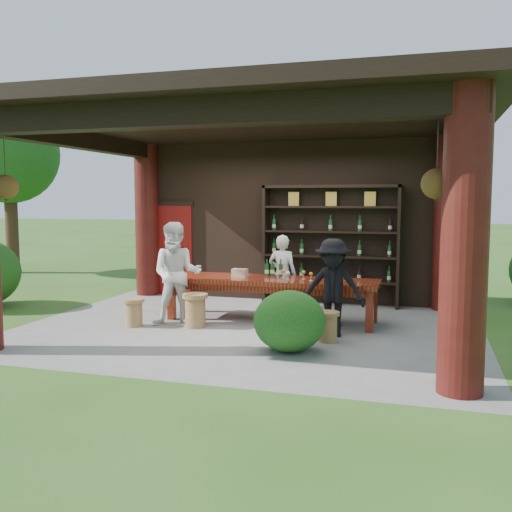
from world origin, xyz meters
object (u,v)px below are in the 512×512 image
(stool_near_right, at_px, (328,326))
(guest_woman, at_px, (177,274))
(wine_shelf, at_px, (330,245))
(stool_near_left, at_px, (195,309))
(stool_far_left, at_px, (134,312))
(guest_man, at_px, (333,288))
(tasting_table, at_px, (271,285))
(napkin_basket, at_px, (240,273))
(host, at_px, (282,274))

(stool_near_right, bearing_deg, guest_woman, 171.30)
(wine_shelf, relative_size, stool_near_right, 6.01)
(stool_near_left, relative_size, stool_far_left, 1.20)
(stool_far_left, bearing_deg, guest_man, 4.80)
(stool_far_left, xyz_separation_m, guest_man, (3.27, 0.27, 0.51))
(wine_shelf, bearing_deg, guest_man, -79.93)
(wine_shelf, distance_m, tasting_table, 2.06)
(guest_man, height_order, napkin_basket, guest_man)
(wine_shelf, xyz_separation_m, stool_near_right, (0.46, -3.01, -0.96))
(stool_near_right, bearing_deg, stool_far_left, 178.09)
(tasting_table, bearing_deg, stool_near_right, -44.58)
(stool_far_left, bearing_deg, tasting_table, 26.80)
(wine_shelf, relative_size, host, 1.86)
(wine_shelf, xyz_separation_m, stool_far_left, (-2.81, -2.90, -0.95))
(wine_shelf, distance_m, stool_near_left, 3.34)
(stool_near_left, bearing_deg, wine_shelf, 55.89)
(stool_near_left, relative_size, guest_man, 0.37)
(stool_near_left, xyz_separation_m, stool_far_left, (-1.00, -0.24, -0.05))
(guest_man, xyz_separation_m, napkin_basket, (-1.77, 0.81, 0.06))
(stool_near_right, height_order, guest_man, guest_man)
(wine_shelf, relative_size, guest_man, 1.80)
(wine_shelf, bearing_deg, stool_far_left, -134.01)
(stool_far_left, height_order, guest_woman, guest_woman)
(stool_near_right, distance_m, napkin_basket, 2.21)
(guest_man, relative_size, napkin_basket, 5.82)
(host, relative_size, napkin_basket, 5.63)
(guest_woman, xyz_separation_m, guest_man, (2.62, -0.02, -0.11))
(tasting_table, relative_size, guest_woman, 2.13)
(tasting_table, bearing_deg, stool_near_left, -143.13)
(tasting_table, distance_m, stool_far_left, 2.37)
(guest_man, bearing_deg, stool_near_left, 179.99)
(stool_far_left, height_order, guest_man, guest_man)
(stool_near_right, bearing_deg, wine_shelf, 98.71)
(stool_near_right, height_order, napkin_basket, napkin_basket)
(napkin_basket, bearing_deg, wine_shelf, 54.28)
(wine_shelf, height_order, napkin_basket, wine_shelf)
(napkin_basket, bearing_deg, stool_near_left, -120.45)
(stool_near_right, distance_m, guest_man, 0.64)
(stool_near_left, distance_m, guest_man, 2.32)
(wine_shelf, height_order, guest_man, wine_shelf)
(wine_shelf, height_order, stool_near_right, wine_shelf)
(wine_shelf, distance_m, stool_far_left, 4.15)
(tasting_table, distance_m, stool_near_left, 1.40)
(wine_shelf, distance_m, napkin_basket, 2.27)
(guest_woman, bearing_deg, guest_man, -17.43)
(tasting_table, xyz_separation_m, stool_near_right, (1.18, -1.16, -0.40))
(tasting_table, distance_m, host, 0.68)
(host, xyz_separation_m, guest_woman, (-1.46, -1.44, 0.13))
(tasting_table, relative_size, guest_man, 2.44)
(wine_shelf, distance_m, guest_woman, 3.40)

